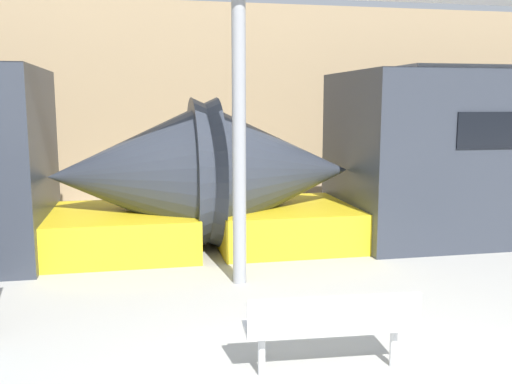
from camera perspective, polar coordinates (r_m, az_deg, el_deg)
name	(u,v)px	position (r m, az deg, el deg)	size (l,w,h in m)	color
station_wall	(206,104)	(14.62, -5.03, 8.72)	(56.00, 0.20, 5.00)	#9E8460
bench_near	(331,323)	(5.49, 7.55, -12.85)	(1.64, 0.54, 0.81)	silver
support_column_near	(239,143)	(7.87, -1.71, 4.96)	(0.19, 0.19, 3.99)	gray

